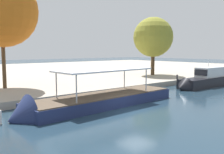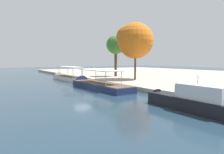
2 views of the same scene
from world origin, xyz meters
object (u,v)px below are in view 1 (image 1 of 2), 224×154
mooring_bollard_0 (177,77)px  tour_boat_1 (94,104)px  tree_0 (154,37)px  motor_yacht_2 (205,81)px

mooring_bollard_0 → tour_boat_1: bearing=-166.2°
tour_boat_1 → tree_0: 22.98m
tour_boat_1 → mooring_bollard_0: (17.07, 4.19, 0.67)m
tour_boat_1 → tree_0: (19.45, 10.46, 6.34)m
motor_yacht_2 → mooring_bollard_0: (-0.32, 3.90, 0.31)m
tour_boat_1 → motor_yacht_2: 17.39m
tour_boat_1 → mooring_bollard_0: size_ratio=22.35×
tour_boat_1 → tree_0: bearing=-154.0°
tour_boat_1 → motor_yacht_2: (17.39, 0.29, 0.36)m
mooring_bollard_0 → tree_0: tree_0 is taller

